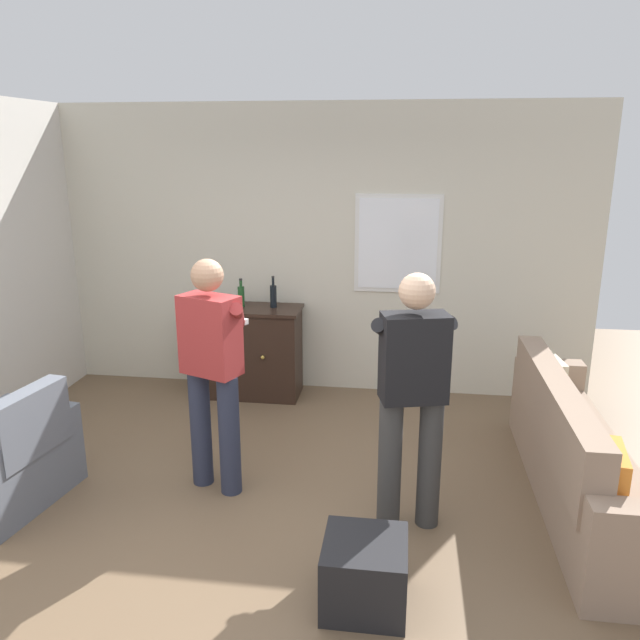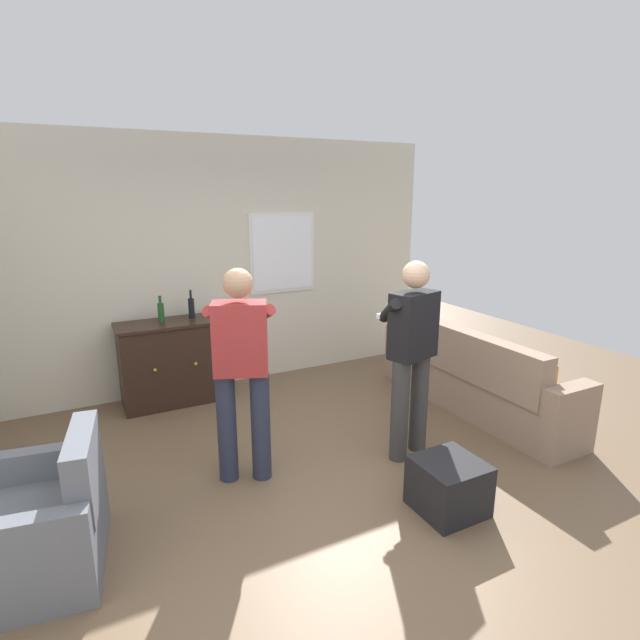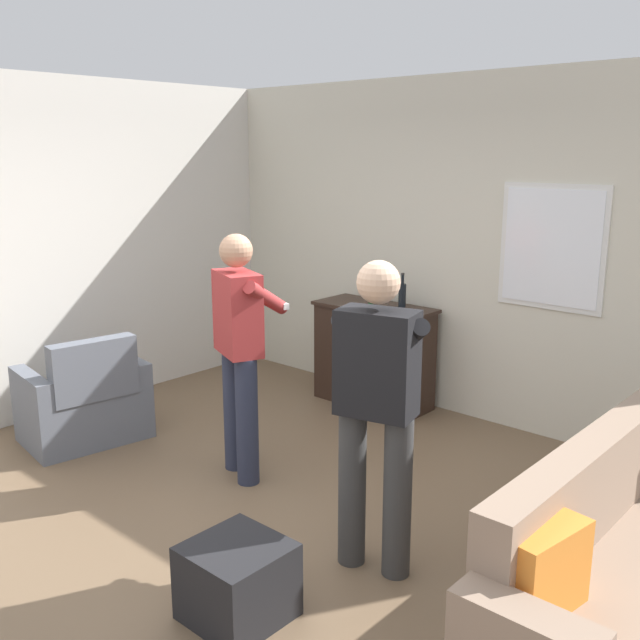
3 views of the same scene
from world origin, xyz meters
TOP-DOWN VIEW (x-y plane):
  - ground at (0.00, 0.00)m, footprint 10.40×10.40m
  - wall_back_with_window at (0.02, 2.66)m, footprint 5.20×0.15m
  - couch at (1.99, 0.72)m, footprint 0.57×2.40m
  - armchair at (-1.86, 0.16)m, footprint 0.76×0.97m
  - sideboard_cabinet at (-0.71, 2.30)m, footprint 1.06×0.49m
  - bottle_wine_green at (-0.77, 2.34)m, footprint 0.06×0.06m
  - bottle_liquor_amber at (-0.45, 2.34)m, footprint 0.06×0.06m
  - ottoman at (0.63, -0.51)m, footprint 0.45×0.45m
  - person_standing_left at (-0.51, 0.56)m, footprint 0.52×0.52m
  - person_standing_right at (0.86, 0.27)m, footprint 0.54×0.51m

SIDE VIEW (x-z plane):
  - ground at x=0.00m, z-range 0.00..0.00m
  - ottoman at x=0.63m, z-range 0.00..0.38m
  - armchair at x=-1.86m, z-range -0.14..0.71m
  - couch at x=1.99m, z-range -0.10..0.78m
  - sideboard_cabinet at x=-0.71m, z-range 0.00..0.90m
  - person_standing_left at x=-0.51m, z-range 0.10..1.78m
  - person_standing_right at x=0.86m, z-range 0.10..1.78m
  - bottle_wine_green at x=-0.77m, z-range 0.87..1.14m
  - bottle_liquor_amber at x=-0.45m, z-range 0.86..1.17m
  - wall_back_with_window at x=0.02m, z-range 0.00..2.80m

